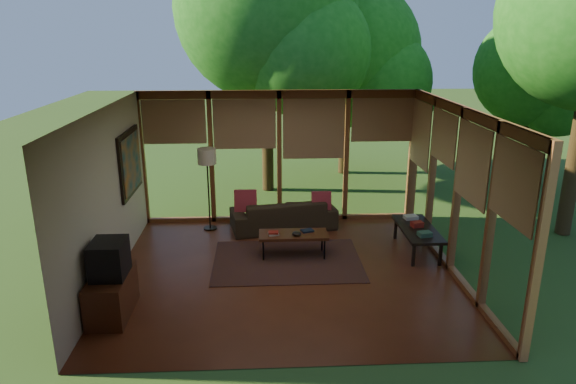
{
  "coord_description": "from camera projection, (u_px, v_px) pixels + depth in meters",
  "views": [
    {
      "loc": [
        -0.36,
        -7.65,
        3.79
      ],
      "look_at": [
        0.08,
        0.7,
        1.17
      ],
      "focal_mm": 32.0,
      "sensor_mm": 36.0,
      "label": 1
    }
  ],
  "objects": [
    {
      "name": "coffee_table",
      "position": [
        293.0,
        235.0,
        8.96
      ],
      "size": [
        1.2,
        0.5,
        0.43
      ],
      "color": "#542817",
      "rests_on": "floor"
    },
    {
      "name": "exterior_lawn",
      "position": [
        522.0,
        155.0,
        16.47
      ],
      "size": [
        40.0,
        40.0,
        0.0
      ],
      "primitive_type": "plane",
      "color": "#304F1D",
      "rests_on": "ground"
    },
    {
      "name": "media_cabinet",
      "position": [
        112.0,
        295.0,
        7.12
      ],
      "size": [
        0.5,
        1.0,
        0.6
      ],
      "primitive_type": "cube",
      "color": "#542817",
      "rests_on": "floor"
    },
    {
      "name": "tree_far",
      "position": [
        531.0,
        70.0,
        12.71
      ],
      "size": [
        2.8,
        2.8,
        4.3
      ],
      "color": "#3B2A15",
      "rests_on": "ground"
    },
    {
      "name": "wall_left",
      "position": [
        107.0,
        197.0,
        7.9
      ],
      "size": [
        0.04,
        5.0,
        2.7
      ],
      "primitive_type": "cube",
      "color": "beige",
      "rests_on": "ground"
    },
    {
      "name": "ct_book_upper",
      "position": [
        273.0,
        232.0,
        8.88
      ],
      "size": [
        0.18,
        0.14,
        0.03
      ],
      "primitive_type": "cube",
      "rotation": [
        0.0,
        0.0,
        -0.04
      ],
      "color": "maroon",
      "rests_on": "coffee_table"
    },
    {
      "name": "wall_painting",
      "position": [
        130.0,
        163.0,
        9.18
      ],
      "size": [
        0.06,
        1.35,
        1.15
      ],
      "color": "black",
      "rests_on": "wall_left"
    },
    {
      "name": "ct_book_side",
      "position": [
        307.0,
        231.0,
        9.04
      ],
      "size": [
        0.24,
        0.21,
        0.03
      ],
      "primitive_type": "cube",
      "rotation": [
        0.0,
        0.0,
        0.31
      ],
      "color": "black",
      "rests_on": "coffee_table"
    },
    {
      "name": "console_book_b",
      "position": [
        417.0,
        224.0,
        9.17
      ],
      "size": [
        0.23,
        0.19,
        0.09
      ],
      "primitive_type": "cube",
      "rotation": [
        0.0,
        0.0,
        0.22
      ],
      "color": "maroon",
      "rests_on": "side_console"
    },
    {
      "name": "window_wall_back",
      "position": [
        279.0,
        157.0,
        10.42
      ],
      "size": [
        5.5,
        0.12,
        2.7
      ],
      "primitive_type": "cube",
      "color": "brown",
      "rests_on": "ground"
    },
    {
      "name": "side_console",
      "position": [
        417.0,
        230.0,
        9.15
      ],
      "size": [
        0.6,
        1.4,
        0.46
      ],
      "color": "black",
      "rests_on": "floor"
    },
    {
      "name": "sofa",
      "position": [
        284.0,
        214.0,
        10.26
      ],
      "size": [
        2.18,
        1.18,
        0.6
      ],
      "primitive_type": "imported",
      "rotation": [
        0.0,
        0.0,
        3.33
      ],
      "color": "#34281A",
      "rests_on": "floor"
    },
    {
      "name": "console_book_c",
      "position": [
        411.0,
        217.0,
        9.55
      ],
      "size": [
        0.26,
        0.21,
        0.07
      ],
      "primitive_type": "cube",
      "rotation": [
        0.0,
        0.0,
        0.13
      ],
      "color": "beige",
      "rests_on": "side_console"
    },
    {
      "name": "rug",
      "position": [
        287.0,
        261.0,
        8.87
      ],
      "size": [
        2.53,
        1.79,
        0.01
      ],
      "primitive_type": "cube",
      "color": "brown",
      "rests_on": "floor"
    },
    {
      "name": "tree_nw",
      "position": [
        266.0,
        9.0,
        11.68
      ],
      "size": [
        4.21,
        4.21,
        6.41
      ],
      "color": "#3B2A15",
      "rests_on": "ground"
    },
    {
      "name": "tree_ne",
      "position": [
        346.0,
        54.0,
        13.59
      ],
      "size": [
        3.88,
        3.88,
        5.18
      ],
      "color": "#3B2A15",
      "rests_on": "ground"
    },
    {
      "name": "console_book_a",
      "position": [
        425.0,
        234.0,
        8.74
      ],
      "size": [
        0.24,
        0.2,
        0.08
      ],
      "primitive_type": "cube",
      "rotation": [
        0.0,
        0.0,
        0.18
      ],
      "color": "#365F4A",
      "rests_on": "side_console"
    },
    {
      "name": "ceiling",
      "position": [
        285.0,
        108.0,
        7.64
      ],
      "size": [
        5.5,
        5.5,
        0.0
      ],
      "primitive_type": "plane",
      "rotation": [
        3.14,
        0.0,
        0.0
      ],
      "color": "silver",
      "rests_on": "ground"
    },
    {
      "name": "pillow_right",
      "position": [
        321.0,
        201.0,
        10.17
      ],
      "size": [
        0.39,
        0.21,
        0.4
      ],
      "primitive_type": "cube",
      "rotation": [
        -0.21,
        0.0,
        0.0
      ],
      "color": "maroon",
      "rests_on": "sofa"
    },
    {
      "name": "pillow_left",
      "position": [
        246.0,
        201.0,
        10.09
      ],
      "size": [
        0.44,
        0.24,
        0.46
      ],
      "primitive_type": "cube",
      "rotation": [
        -0.21,
        0.0,
        0.0
      ],
      "color": "maroon",
      "rests_on": "sofa"
    },
    {
      "name": "floor_lamp",
      "position": [
        207.0,
        161.0,
        9.9
      ],
      "size": [
        0.36,
        0.36,
        1.65
      ],
      "color": "black",
      "rests_on": "floor"
    },
    {
      "name": "ct_bowl",
      "position": [
        297.0,
        234.0,
        8.85
      ],
      "size": [
        0.16,
        0.16,
        0.07
      ],
      "primitive_type": "ellipsoid",
      "color": "black",
      "rests_on": "coffee_table"
    },
    {
      "name": "window_wall_right",
      "position": [
        457.0,
        192.0,
        8.18
      ],
      "size": [
        0.12,
        5.0,
        2.7
      ],
      "primitive_type": "cube",
      "color": "brown",
      "rests_on": "ground"
    },
    {
      "name": "ct_book_lower",
      "position": [
        273.0,
        234.0,
        8.89
      ],
      "size": [
        0.2,
        0.17,
        0.03
      ],
      "primitive_type": "cube",
      "rotation": [
        0.0,
        0.0,
        0.2
      ],
      "color": "beige",
      "rests_on": "coffee_table"
    },
    {
      "name": "wall_front",
      "position": [
        296.0,
        263.0,
        5.66
      ],
      "size": [
        5.5,
        0.04,
        2.7
      ],
      "primitive_type": "cube",
      "color": "beige",
      "rests_on": "ground"
    },
    {
      "name": "floor",
      "position": [
        285.0,
        273.0,
        8.44
      ],
      "size": [
        5.5,
        5.5,
        0.0
      ],
      "primitive_type": "plane",
      "color": "brown",
      "rests_on": "ground"
    },
    {
      "name": "television",
      "position": [
        109.0,
        259.0,
        6.95
      ],
      "size": [
        0.45,
        0.55,
        0.5
      ],
      "primitive_type": "cube",
      "color": "black",
      "rests_on": "media_cabinet"
    }
  ]
}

